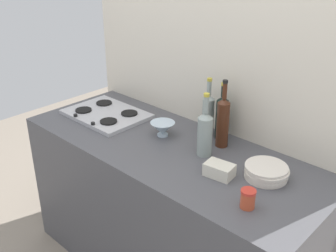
# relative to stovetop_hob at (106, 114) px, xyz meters

# --- Properties ---
(counter_block) EXTENTS (1.80, 0.70, 0.90)m
(counter_block) POSITION_rel_stovetop_hob_xyz_m (0.57, -0.03, -0.46)
(counter_block) COLOR #4C4C51
(counter_block) RESTS_ON ground
(backsplash_panel) EXTENTS (1.90, 0.06, 2.47)m
(backsplash_panel) POSITION_rel_stovetop_hob_xyz_m (0.57, 0.35, 0.32)
(backsplash_panel) COLOR beige
(backsplash_panel) RESTS_ON ground
(stovetop_hob) EXTENTS (0.51, 0.37, 0.04)m
(stovetop_hob) POSITION_rel_stovetop_hob_xyz_m (0.00, 0.00, 0.00)
(stovetop_hob) COLOR #B2B2B7
(stovetop_hob) RESTS_ON counter_block
(plate_stack) EXTENTS (0.21, 0.21, 0.06)m
(plate_stack) POSITION_rel_stovetop_hob_xyz_m (1.13, 0.06, 0.02)
(plate_stack) COLOR silver
(plate_stack) RESTS_ON counter_block
(wine_bottle_leftmost) EXTENTS (0.08, 0.08, 0.34)m
(wine_bottle_leftmost) POSITION_rel_stovetop_hob_xyz_m (0.77, 0.03, 0.11)
(wine_bottle_leftmost) COLOR gray
(wine_bottle_leftmost) RESTS_ON counter_block
(wine_bottle_mid_left) EXTENTS (0.07, 0.07, 0.34)m
(wine_bottle_mid_left) POSITION_rel_stovetop_hob_xyz_m (0.63, 0.23, 0.12)
(wine_bottle_mid_left) COLOR gray
(wine_bottle_mid_left) RESTS_ON counter_block
(wine_bottle_mid_right) EXTENTS (0.07, 0.07, 0.33)m
(wine_bottle_mid_right) POSITION_rel_stovetop_hob_xyz_m (0.72, 0.25, 0.12)
(wine_bottle_mid_right) COLOR black
(wine_bottle_mid_right) RESTS_ON counter_block
(wine_bottle_rightmost) EXTENTS (0.07, 0.07, 0.38)m
(wine_bottle_rightmost) POSITION_rel_stovetop_hob_xyz_m (0.78, 0.18, 0.13)
(wine_bottle_rightmost) COLOR #472314
(wine_bottle_rightmost) RESTS_ON counter_block
(mixing_bowl) EXTENTS (0.14, 0.14, 0.08)m
(mixing_bowl) POSITION_rel_stovetop_hob_xyz_m (0.46, 0.04, 0.03)
(mixing_bowl) COLOR silver
(mixing_bowl) RESTS_ON counter_block
(butter_dish) EXTENTS (0.15, 0.11, 0.06)m
(butter_dish) POSITION_rel_stovetop_hob_xyz_m (0.95, -0.08, 0.02)
(butter_dish) COLOR silver
(butter_dish) RESTS_ON counter_block
(condiment_jar_front) EXTENTS (0.07, 0.07, 0.09)m
(condiment_jar_front) POSITION_rel_stovetop_hob_xyz_m (1.19, -0.20, 0.03)
(condiment_jar_front) COLOR #C64C2D
(condiment_jar_front) RESTS_ON counter_block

